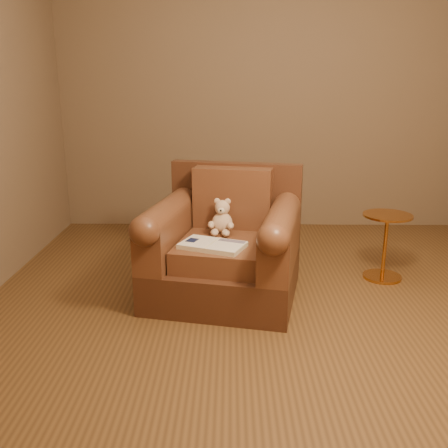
{
  "coord_description": "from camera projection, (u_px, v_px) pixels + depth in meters",
  "views": [
    {
      "loc": [
        -0.3,
        -3.09,
        1.47
      ],
      "look_at": [
        -0.34,
        0.13,
        0.54
      ],
      "focal_mm": 40.0,
      "sensor_mm": 36.0,
      "label": 1
    }
  ],
  "objects": [
    {
      "name": "floor",
      "position": [
        274.0,
        306.0,
        3.37
      ],
      "size": [
        4.0,
        4.0,
        0.0
      ],
      "primitive_type": "plane",
      "color": "brown",
      "rests_on": "ground"
    },
    {
      "name": "armchair",
      "position": [
        225.0,
        248.0,
        3.49
      ],
      "size": [
        1.15,
        1.11,
        0.88
      ],
      "rotation": [
        0.0,
        0.0,
        -0.2
      ],
      "color": "#482718",
      "rests_on": "floor"
    },
    {
      "name": "guidebook",
      "position": [
        212.0,
        245.0,
        3.24
      ],
      "size": [
        0.47,
        0.38,
        0.03
      ],
      "rotation": [
        0.0,
        0.0,
        -0.39
      ],
      "color": "beige",
      "rests_on": "armchair"
    },
    {
      "name": "room",
      "position": [
        282.0,
        36.0,
        2.9
      ],
      "size": [
        4.02,
        4.02,
        2.71
      ],
      "color": "#776049",
      "rests_on": "ground"
    },
    {
      "name": "side_table",
      "position": [
        385.0,
        244.0,
        3.78
      ],
      "size": [
        0.36,
        0.36,
        0.51
      ],
      "color": "#C68136",
      "rests_on": "floor"
    },
    {
      "name": "teddy_bear",
      "position": [
        222.0,
        220.0,
        3.53
      ],
      "size": [
        0.18,
        0.21,
        0.25
      ],
      "rotation": [
        0.0,
        0.0,
        -0.14
      ],
      "color": "beige",
      "rests_on": "armchair"
    }
  ]
}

